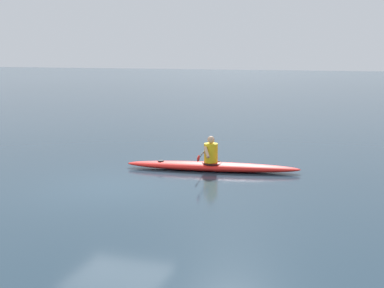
{
  "coord_description": "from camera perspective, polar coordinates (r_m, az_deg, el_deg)",
  "views": [
    {
      "loc": [
        -5.92,
        11.94,
        3.45
      ],
      "look_at": [
        -2.14,
        0.24,
        1.26
      ],
      "focal_mm": 49.62,
      "sensor_mm": 36.0,
      "label": 1
    }
  ],
  "objects": [
    {
      "name": "ground_plane",
      "position": [
        13.76,
        -8.24,
        -4.54
      ],
      "size": [
        160.0,
        160.0,
        0.0
      ],
      "primitive_type": "plane",
      "color": "#233847"
    },
    {
      "name": "kayaker",
      "position": [
        15.28,
        1.98,
        -0.82
      ],
      "size": [
        0.58,
        2.4,
        0.77
      ],
      "color": "yellow",
      "rests_on": "kayak"
    },
    {
      "name": "kayak",
      "position": [
        15.36,
        2.16,
        -2.42
      ],
      "size": [
        5.1,
        1.36,
        0.25
      ],
      "color": "red",
      "rests_on": "ground"
    }
  ]
}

